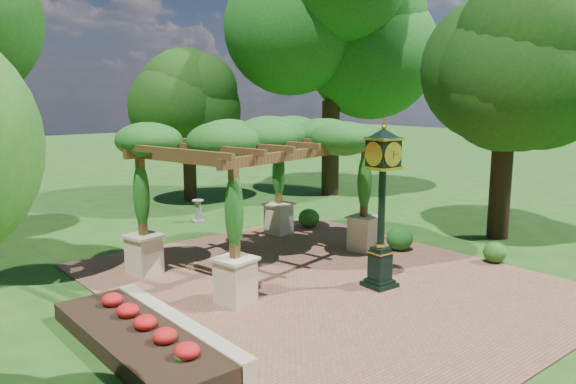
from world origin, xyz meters
TOP-DOWN VIEW (x-y plane):
  - ground at (0.00, 0.00)m, footprint 120.00×120.00m
  - brick_plaza at (0.00, 1.00)m, footprint 10.00×12.00m
  - border_wall at (-4.60, 0.50)m, footprint 0.35×5.00m
  - flower_bed at (-5.50, 0.50)m, footprint 1.50×5.00m
  - pedestal_clock at (0.77, -0.22)m, footprint 0.86×0.86m
  - pergola at (-0.21, 3.46)m, footprint 7.32×5.37m
  - sundial at (1.12, 9.25)m, footprint 0.55×0.55m
  - shrub_front at (4.91, -1.00)m, footprint 0.82×0.82m
  - shrub_mid at (3.83, 1.63)m, footprint 1.02×1.02m
  - shrub_back at (3.68, 5.71)m, footprint 0.88×0.88m
  - tree_north at (3.15, 13.33)m, footprint 3.88×3.88m
  - tree_east_far at (9.24, 10.34)m, footprint 5.94×5.94m
  - tree_east_near at (7.77, 0.56)m, footprint 4.61×4.61m

SIDE VIEW (x-z plane):
  - ground at x=0.00m, z-range 0.00..0.00m
  - brick_plaza at x=0.00m, z-range 0.00..0.04m
  - flower_bed at x=-5.50m, z-range 0.00..0.36m
  - border_wall at x=-4.60m, z-range 0.00..0.40m
  - shrub_front at x=4.91m, z-range 0.04..0.64m
  - sundial at x=1.12m, z-range -0.05..0.81m
  - shrub_back at x=3.68m, z-range 0.04..0.73m
  - shrub_mid at x=3.83m, z-range 0.04..0.79m
  - pedestal_clock at x=0.77m, z-range 0.41..4.50m
  - pergola at x=-0.21m, z-range 1.34..5.51m
  - tree_north at x=3.15m, z-range 1.16..7.37m
  - tree_east_near at x=7.77m, z-range 1.47..9.35m
  - tree_east_far at x=9.24m, z-range 2.21..13.97m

